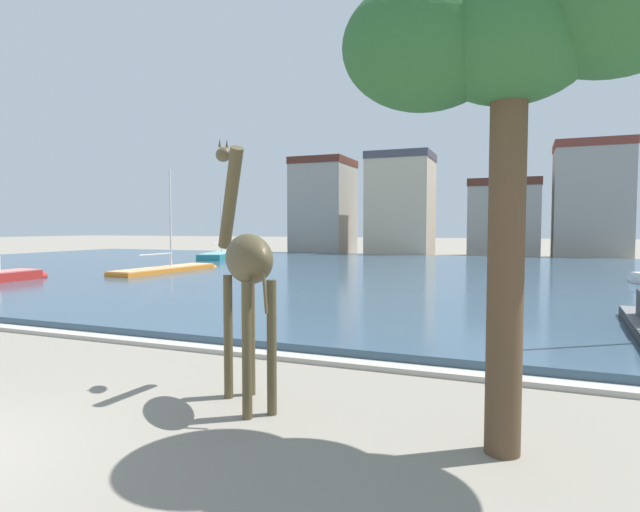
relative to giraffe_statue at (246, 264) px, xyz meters
The scene contains 10 objects.
harbor_water 24.22m from the giraffe_statue, 97.29° to the left, with size 85.34×41.34×0.31m, color #334C60.
quay_edge_coping 4.92m from the giraffe_statue, 135.63° to the left, with size 85.34×0.50×0.12m, color #ADA89E.
giraffe_statue is the anchor object (origin of this frame).
sailboat_teal 38.88m from the giraffe_statue, 123.07° to the left, with size 4.54×9.08×5.90m.
sailboat_orange 25.43m from the giraffe_statue, 130.44° to the left, with size 2.07×9.30×6.78m.
shade_tree 5.36m from the giraffe_statue, ahead, with size 4.63×2.44×6.75m.
townhouse_wide_warehouse 51.14m from the giraffe_statue, 109.69° to the left, with size 6.31×6.92×11.05m.
townhouse_corner_house 47.73m from the giraffe_statue, 99.46° to the left, with size 6.75×6.03×11.09m.
townhouse_narrow_midrow 49.95m from the giraffe_statue, 86.92° to the left, with size 7.19×6.12×8.13m.
townhouse_end_terrace 50.50m from the giraffe_statue, 77.68° to the left, with size 7.02×5.40×11.57m.
Camera 1 is at (7.53, -3.73, 3.11)m, focal length 28.67 mm.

